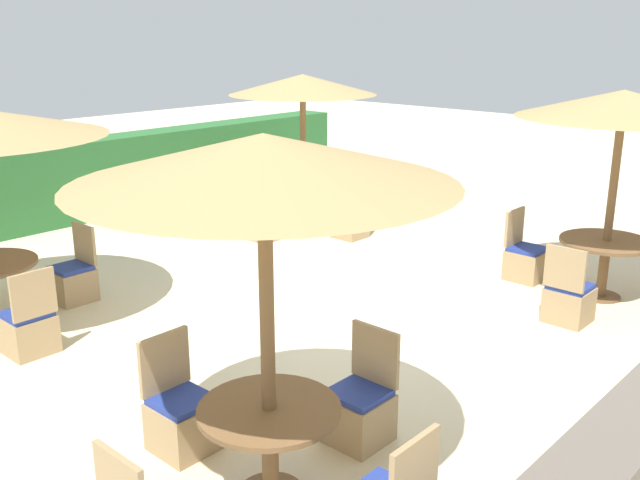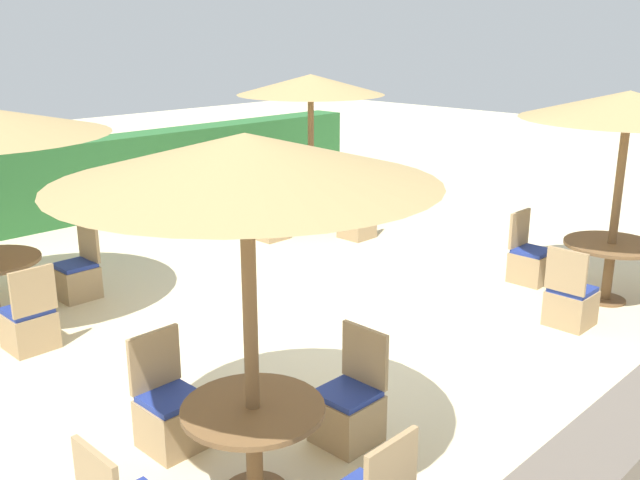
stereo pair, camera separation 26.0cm
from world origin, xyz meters
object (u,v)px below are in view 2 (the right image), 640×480
at_px(parasol_back_right, 311,85).
at_px(parasol_front_right, 629,106).
at_px(patio_chair_front_left_north, 172,416).
at_px(patio_chair_back_left_south, 30,325).
at_px(patio_chair_back_right_east, 351,200).
at_px(patio_chair_back_left_east, 77,277).
at_px(patio_chair_front_right_west, 570,303).
at_px(patio_chair_back_right_west, 269,223).
at_px(round_table_front_right, 610,255).
at_px(round_table_back_right, 311,193).
at_px(parasol_front_left, 245,161).
at_px(round_table_front_left, 253,427).
at_px(patio_chair_back_right_south, 358,222).
at_px(patio_chair_front_left_east, 348,411).
at_px(patio_chair_front_right_north, 530,263).

relative_size(parasol_back_right, parasol_front_right, 0.99).
height_order(patio_chair_front_left_north, patio_chair_back_left_south, same).
relative_size(patio_chair_back_right_east, patio_chair_back_left_east, 1.00).
height_order(patio_chair_front_right_west, patio_chair_back_left_south, same).
relative_size(patio_chair_back_right_west, round_table_front_right, 0.84).
relative_size(round_table_back_right, patio_chair_back_left_south, 1.14).
relative_size(parasol_front_left, patio_chair_back_left_south, 2.80).
bearing_deg(round_table_back_right, parasol_front_left, -138.36).
relative_size(round_table_back_right, round_table_front_left, 1.05).
bearing_deg(parasol_back_right, patio_chair_back_right_east, 1.99).
bearing_deg(patio_chair_front_right_west, parasol_front_left, -92.93).
xyz_separation_m(patio_chair_back_right_south, parasol_front_right, (0.06, -4.00, 2.11)).
bearing_deg(round_table_back_right, patio_chair_front_left_north, -144.76).
relative_size(patio_chair_front_left_east, patio_chair_front_right_west, 1.00).
relative_size(patio_chair_back_left_south, patio_chair_back_left_east, 1.00).
xyz_separation_m(patio_chair_back_right_south, patio_chair_front_left_north, (-5.49, -2.84, 0.00)).
relative_size(patio_chair_back_right_west, patio_chair_front_right_west, 1.00).
relative_size(patio_chair_back_right_south, round_table_front_left, 0.92).
bearing_deg(parasol_front_right, patio_chair_back_left_east, 133.10).
height_order(parasol_back_right, patio_chair_back_left_south, parasol_back_right).
distance_m(round_table_front_left, patio_chair_front_right_west, 4.49).
xyz_separation_m(patio_chair_back_right_south, parasol_front_left, (-5.44, -3.79, 2.17)).
height_order(round_table_back_right, patio_chair_back_left_east, patio_chair_back_left_east).
distance_m(round_table_back_right, patio_chair_back_right_west, 1.05).
distance_m(round_table_front_left, patio_chair_back_left_east, 4.68).
xyz_separation_m(parasol_front_right, patio_chair_back_left_east, (-4.46, 4.77, -2.11)).
relative_size(patio_chair_front_left_north, patio_chair_back_left_south, 1.00).
bearing_deg(patio_chair_back_right_east, patio_chair_front_right_west, 158.58).
xyz_separation_m(round_table_front_left, patio_chair_front_right_west, (4.47, -0.23, -0.29)).
relative_size(patio_chair_back_right_west, patio_chair_back_right_east, 1.00).
bearing_deg(round_table_back_right, round_table_front_left, -138.36).
relative_size(patio_chair_front_left_east, parasol_front_right, 0.37).
bearing_deg(parasol_front_left, round_table_front_right, -2.22).
bearing_deg(round_table_front_right, patio_chair_back_left_east, 133.10).
distance_m(patio_chair_back_right_south, patio_chair_back_left_east, 4.47).
relative_size(round_table_back_right, patio_chair_back_right_east, 1.14).
distance_m(patio_chair_back_right_south, patio_chair_front_right_north, 2.98).
xyz_separation_m(parasol_front_left, patio_chair_front_left_north, (-0.05, 0.95, -2.17)).
distance_m(patio_chair_back_left_south, patio_chair_back_left_east, 1.48).
bearing_deg(patio_chair_back_left_south, round_table_front_left, -89.50).
bearing_deg(patio_chair_back_right_west, round_table_front_left, -42.89).
bearing_deg(patio_chair_front_left_north, patio_chair_back_left_south, -90.36).
relative_size(parasol_back_right, round_table_back_right, 2.38).
bearing_deg(patio_chair_front_right_west, parasol_back_right, 169.43).
bearing_deg(parasol_front_left, patio_chair_back_right_east, 36.87).
xyz_separation_m(patio_chair_back_right_east, patio_chair_front_right_west, (-1.99, -5.08, 0.00)).
xyz_separation_m(round_table_front_left, patio_chair_front_left_north, (-0.05, 0.95, -0.29)).
bearing_deg(parasol_front_right, round_table_front_right, 135.00).
bearing_deg(round_table_front_right, patio_chair_front_left_east, 177.38).
height_order(round_table_front_right, patio_chair_front_right_north, patio_chair_front_right_north).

